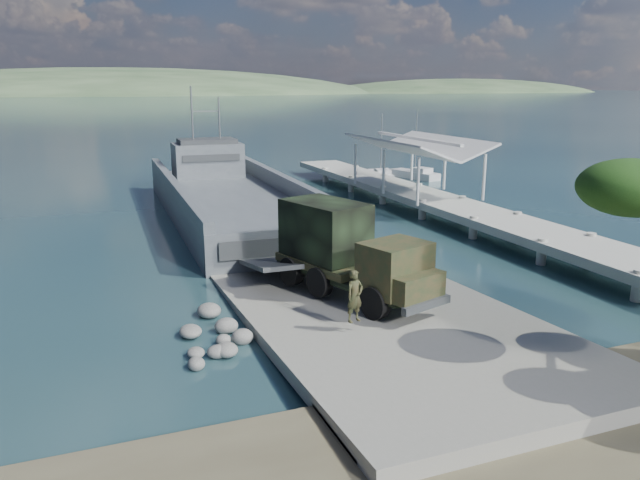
{
  "coord_description": "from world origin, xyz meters",
  "views": [
    {
      "loc": [
        -10.49,
        -20.65,
        9.08
      ],
      "look_at": [
        -0.08,
        6.0,
        1.89
      ],
      "focal_mm": 35.0,
      "sensor_mm": 36.0,
      "label": 1
    }
  ],
  "objects_px": {
    "landing_craft": "(232,206)",
    "military_truck": "(347,251)",
    "soldier": "(355,307)",
    "pier": "(423,189)",
    "sailboat_far": "(416,175)",
    "sailboat_near": "(381,176)"
  },
  "relations": [
    {
      "from": "military_truck",
      "to": "landing_craft",
      "type": "bearing_deg",
      "value": 72.86
    },
    {
      "from": "pier",
      "to": "military_truck",
      "type": "relative_size",
      "value": 5.26
    },
    {
      "from": "landing_craft",
      "to": "military_truck",
      "type": "xyz_separation_m",
      "value": [
        0.26,
        -19.35,
        1.56
      ]
    },
    {
      "from": "landing_craft",
      "to": "soldier",
      "type": "height_order",
      "value": "landing_craft"
    },
    {
      "from": "military_truck",
      "to": "soldier",
      "type": "height_order",
      "value": "military_truck"
    },
    {
      "from": "military_truck",
      "to": "sailboat_near",
      "type": "xyz_separation_m",
      "value": [
        17.44,
        31.34,
        -2.0
      ]
    },
    {
      "from": "landing_craft",
      "to": "military_truck",
      "type": "bearing_deg",
      "value": -87.49
    },
    {
      "from": "soldier",
      "to": "sailboat_far",
      "type": "xyz_separation_m",
      "value": [
        22.39,
        34.64,
        -1.09
      ]
    },
    {
      "from": "landing_craft",
      "to": "military_truck",
      "type": "distance_m",
      "value": 19.41
    },
    {
      "from": "military_truck",
      "to": "soldier",
      "type": "distance_m",
      "value": 4.27
    },
    {
      "from": "pier",
      "to": "landing_craft",
      "type": "distance_m",
      "value": 13.95
    },
    {
      "from": "military_truck",
      "to": "pier",
      "type": "bearing_deg",
      "value": 33.25
    },
    {
      "from": "pier",
      "to": "sailboat_near",
      "type": "xyz_separation_m",
      "value": [
        4.04,
        14.7,
        -1.25
      ]
    },
    {
      "from": "sailboat_near",
      "to": "sailboat_far",
      "type": "bearing_deg",
      "value": 4.94
    },
    {
      "from": "landing_craft",
      "to": "sailboat_near",
      "type": "relative_size",
      "value": 5.01
    },
    {
      "from": "landing_craft",
      "to": "soldier",
      "type": "distance_m",
      "value": 23.31
    },
    {
      "from": "military_truck",
      "to": "soldier",
      "type": "bearing_deg",
      "value": -127.85
    },
    {
      "from": "landing_craft",
      "to": "soldier",
      "type": "xyz_separation_m",
      "value": [
        -1.16,
        -23.27,
        0.66
      ]
    },
    {
      "from": "landing_craft",
      "to": "sailboat_far",
      "type": "xyz_separation_m",
      "value": [
        21.24,
        11.37,
        -0.44
      ]
    },
    {
      "from": "military_truck",
      "to": "sailboat_far",
      "type": "xyz_separation_m",
      "value": [
        20.97,
        30.72,
        -2.0
      ]
    },
    {
      "from": "pier",
      "to": "landing_craft",
      "type": "xyz_separation_m",
      "value": [
        -13.66,
        2.71,
        -0.81
      ]
    },
    {
      "from": "pier",
      "to": "sailboat_far",
      "type": "bearing_deg",
      "value": 61.71
    }
  ]
}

